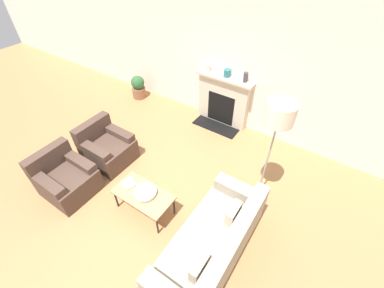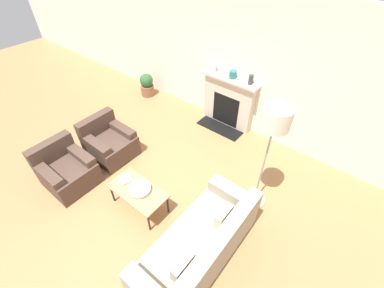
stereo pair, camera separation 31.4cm
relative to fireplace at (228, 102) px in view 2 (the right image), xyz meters
The scene contains 14 objects.
ground_plane 2.92m from the fireplace, 87.97° to the right, with size 18.00×18.00×0.00m, color #A87547.
wall_back 0.89m from the fireplace, 54.88° to the left, with size 18.00×0.06×2.90m.
fireplace is the anchor object (origin of this frame).
couch 3.33m from the fireplace, 63.70° to the right, with size 0.85×2.00×0.82m.
armchair_near 3.60m from the fireplace, 111.05° to the right, with size 0.86×0.80×0.82m.
armchair_far 2.73m from the fireplace, 118.30° to the right, with size 0.86×0.80×0.82m.
coffee_table 2.92m from the fireplace, 87.05° to the right, with size 0.97×0.51×0.44m.
bowl 2.89m from the fireplace, 86.39° to the right, with size 0.36×0.36×0.07m.
book 2.89m from the fireplace, 93.68° to the right, with size 0.27×0.26×0.02m.
floor_lamp 2.49m from the fireplace, 44.24° to the right, with size 0.41×0.41×1.96m.
mantel_vase_left 0.81m from the fireplace, behind, with size 0.12×0.12×0.15m.
mantel_vase_center_left 0.69m from the fireplace, 26.86° to the left, with size 0.15×0.15×0.16m.
mantel_vase_center_right 0.84m from the fireplace, ahead, with size 0.09×0.09×0.21m.
potted_plant 2.42m from the fireplace, behind, with size 0.36×0.36×0.61m.
Camera 2 is at (2.34, -1.50, 3.78)m, focal length 24.00 mm.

